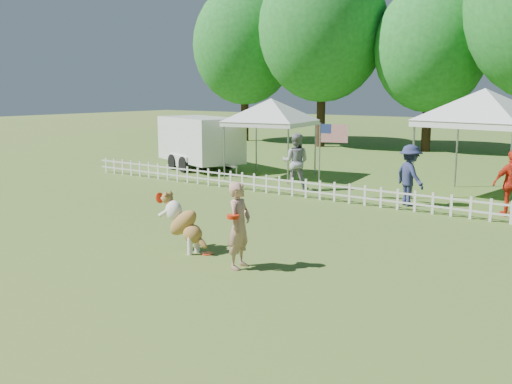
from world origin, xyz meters
TOP-DOWN VIEW (x-y plane):
  - ground at (0.00, 0.00)m, footprint 120.00×120.00m
  - picket_fence at (0.00, 7.00)m, footprint 22.00×0.08m
  - handler at (1.39, 0.19)m, footprint 0.50×0.66m
  - dog at (-0.21, 0.38)m, footprint 1.19×0.41m
  - frisbee_on_turf at (0.30, 0.51)m, footprint 0.25×0.25m
  - canopy_tent_left at (-4.61, 9.95)m, footprint 3.25×3.25m
  - canopy_tent_right at (3.11, 10.12)m, footprint 3.65×3.65m
  - cargo_trailer at (-8.28, 10.02)m, footprint 5.56×3.88m
  - flag_pole at (-0.87, 7.15)m, footprint 0.89×0.37m
  - spectator_a at (-2.30, 8.06)m, footprint 1.13×1.02m
  - spectator_b at (1.79, 7.75)m, footprint 1.32×1.20m
  - spectator_c at (4.51, 7.98)m, footprint 1.08×0.97m
  - tree_far_left at (-15.00, 22.00)m, footprint 6.60×6.60m
  - tree_left at (-9.00, 21.50)m, footprint 7.40×7.40m
  - tree_center_left at (-3.00, 22.50)m, footprint 6.00×6.00m

SIDE VIEW (x-z plane):
  - ground at x=0.00m, z-range 0.00..0.00m
  - frisbee_on_turf at x=0.30m, z-range 0.00..0.02m
  - picket_fence at x=0.00m, z-range 0.00..0.60m
  - dog at x=-0.21m, z-range 0.00..1.23m
  - handler at x=1.39m, z-range 0.00..1.65m
  - spectator_c at x=4.51m, z-range 0.00..1.77m
  - spectator_b at x=1.79m, z-range 0.00..1.78m
  - spectator_a at x=-2.30m, z-range 0.00..1.91m
  - cargo_trailer at x=-8.28m, z-range 0.00..2.24m
  - flag_pole at x=-0.87m, z-range 0.00..2.36m
  - canopy_tent_left at x=-4.61m, z-range 0.00..2.94m
  - canopy_tent_right at x=3.11m, z-range 0.00..3.30m
  - tree_center_left at x=-3.00m, z-range 0.00..9.80m
  - tree_far_left at x=-15.00m, z-range 0.00..11.00m
  - tree_left at x=-9.00m, z-range 0.00..12.00m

